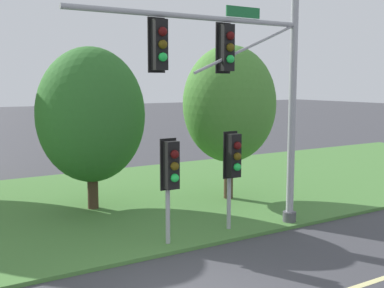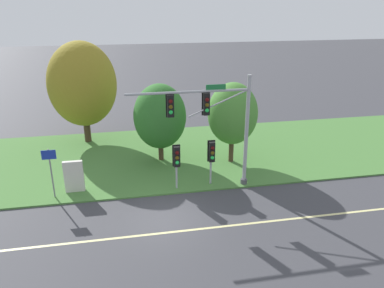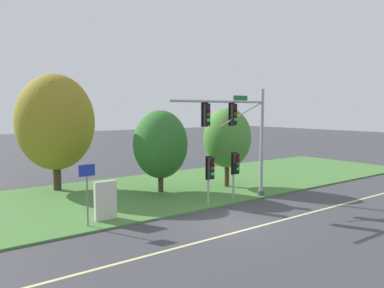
{
  "view_description": "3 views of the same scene",
  "coord_description": "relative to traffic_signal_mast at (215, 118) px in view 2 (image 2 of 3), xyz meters",
  "views": [
    {
      "loc": [
        -4.75,
        -7.62,
        4.31
      ],
      "look_at": [
        1.94,
        3.24,
        2.65
      ],
      "focal_mm": 45.0,
      "sensor_mm": 36.0,
      "label": 1
    },
    {
      "loc": [
        -1.71,
        -16.51,
        10.62
      ],
      "look_at": [
        1.99,
        2.92,
        2.9
      ],
      "focal_mm": 35.0,
      "sensor_mm": 36.0,
      "label": 2
    },
    {
      "loc": [
        -12.01,
        -13.12,
        5.45
      ],
      "look_at": [
        0.67,
        4.06,
        3.5
      ],
      "focal_mm": 35.0,
      "sensor_mm": 36.0,
      "label": 3
    }
  ],
  "objects": [
    {
      "name": "ground_plane",
      "position": [
        -3.29,
        -2.9,
        -4.41
      ],
      "size": [
        160.0,
        160.0,
        0.0
      ],
      "primitive_type": "plane",
      "color": "#3D3D42"
    },
    {
      "name": "pedestrian_signal_near_kerb",
      "position": [
        -0.08,
        0.22,
        -2.29
      ],
      "size": [
        0.46,
        0.55,
        2.83
      ],
      "color": "#9EA0A5",
      "rests_on": "grass_verge"
    },
    {
      "name": "lane_stripe",
      "position": [
        -3.29,
        -4.1,
        -4.4
      ],
      "size": [
        36.0,
        0.16,
        0.01
      ],
      "primitive_type": "cube",
      "color": "beige",
      "rests_on": "ground"
    },
    {
      "name": "tree_nearest_road",
      "position": [
        -7.88,
        9.25,
        0.23
      ],
      "size": [
        5.07,
        5.07,
        7.72
      ],
      "color": "#423021",
      "rests_on": "grass_verge"
    },
    {
      "name": "route_sign_post",
      "position": [
        -9.15,
        0.41,
        -2.39
      ],
      "size": [
        0.77,
        0.08,
        2.92
      ],
      "color": "slate",
      "rests_on": "grass_verge"
    },
    {
      "name": "info_kiosk",
      "position": [
        -8.05,
        0.91,
        -3.36
      ],
      "size": [
        1.1,
        0.24,
        1.9
      ],
      "color": "beige",
      "rests_on": "grass_verge"
    },
    {
      "name": "tree_behind_signpost",
      "position": [
        2.08,
        3.39,
        -0.9
      ],
      "size": [
        3.32,
        3.32,
        5.5
      ],
      "color": "#423021",
      "rests_on": "grass_verge"
    },
    {
      "name": "pedestrian_signal_further_along",
      "position": [
        -2.18,
        0.02,
        -2.34
      ],
      "size": [
        0.46,
        0.55,
        2.78
      ],
      "color": "#9EA0A5",
      "rests_on": "grass_verge"
    },
    {
      "name": "tree_left_of_mast",
      "position": [
        -2.61,
        4.61,
        -1.18
      ],
      "size": [
        3.54,
        3.54,
        5.34
      ],
      "color": "#423021",
      "rests_on": "grass_verge"
    },
    {
      "name": "traffic_signal_mast",
      "position": [
        0.0,
        0.0,
        0.0
      ],
      "size": [
        7.0,
        0.49,
        6.64
      ],
      "color": "#9EA0A5",
      "rests_on": "grass_verge"
    },
    {
      "name": "grass_verge",
      "position": [
        -3.29,
        5.35,
        -4.36
      ],
      "size": [
        48.0,
        11.5,
        0.1
      ],
      "primitive_type": "cube",
      "color": "#477A38",
      "rests_on": "ground"
    }
  ]
}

